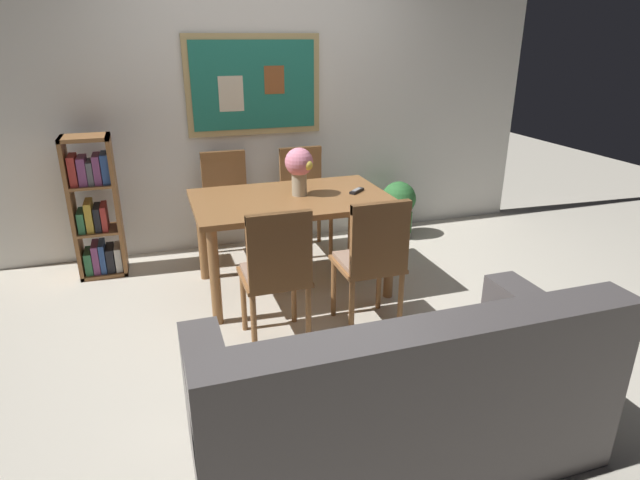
{
  "coord_description": "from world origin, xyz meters",
  "views": [
    {
      "loc": [
        -1.01,
        -3.1,
        1.83
      ],
      "look_at": [
        -0.06,
        -0.21,
        0.65
      ],
      "focal_mm": 29.61,
      "sensor_mm": 36.0,
      "label": 1
    }
  ],
  "objects_px": {
    "dining_chair_near_left": "(277,267)",
    "bookshelf": "(96,211)",
    "dining_chair_far_right": "(304,191)",
    "leather_couch": "(397,402)",
    "potted_ivy": "(398,208)",
    "dining_chair_near_right": "(373,255)",
    "dining_chair_far_left": "(227,197)",
    "dining_table": "(292,209)",
    "flower_vase": "(299,166)",
    "tv_remote": "(357,191)"
  },
  "relations": [
    {
      "from": "dining_table",
      "to": "tv_remote",
      "type": "height_order",
      "value": "tv_remote"
    },
    {
      "from": "dining_chair_far_right",
      "to": "bookshelf",
      "type": "distance_m",
      "value": 1.73
    },
    {
      "from": "leather_couch",
      "to": "dining_chair_near_left",
      "type": "bearing_deg",
      "value": 104.26
    },
    {
      "from": "leather_couch",
      "to": "potted_ivy",
      "type": "bearing_deg",
      "value": 63.95
    },
    {
      "from": "dining_chair_far_left",
      "to": "bookshelf",
      "type": "bearing_deg",
      "value": -175.95
    },
    {
      "from": "dining_chair_near_right",
      "to": "bookshelf",
      "type": "relative_size",
      "value": 0.81
    },
    {
      "from": "dining_table",
      "to": "dining_chair_near_right",
      "type": "bearing_deg",
      "value": -67.45
    },
    {
      "from": "dining_chair_near_right",
      "to": "potted_ivy",
      "type": "xyz_separation_m",
      "value": [
        0.94,
        1.53,
        -0.25
      ]
    },
    {
      "from": "leather_couch",
      "to": "tv_remote",
      "type": "bearing_deg",
      "value": 73.94
    },
    {
      "from": "potted_ivy",
      "to": "flower_vase",
      "type": "relative_size",
      "value": 1.54
    },
    {
      "from": "dining_chair_near_left",
      "to": "bookshelf",
      "type": "relative_size",
      "value": 0.81
    },
    {
      "from": "dining_chair_near_left",
      "to": "potted_ivy",
      "type": "relative_size",
      "value": 1.68
    },
    {
      "from": "potted_ivy",
      "to": "tv_remote",
      "type": "xyz_separation_m",
      "value": [
        -0.76,
        -0.8,
        0.45
      ]
    },
    {
      "from": "leather_couch",
      "to": "potted_ivy",
      "type": "distance_m",
      "value": 2.93
    },
    {
      "from": "dining_table",
      "to": "flower_vase",
      "type": "relative_size",
      "value": 4.05
    },
    {
      "from": "leather_couch",
      "to": "bookshelf",
      "type": "xyz_separation_m",
      "value": [
        -1.38,
        2.6,
        0.22
      ]
    },
    {
      "from": "potted_ivy",
      "to": "dining_chair_near_left",
      "type": "bearing_deg",
      "value": -135.55
    },
    {
      "from": "dining_chair_far_left",
      "to": "flower_vase",
      "type": "height_order",
      "value": "flower_vase"
    },
    {
      "from": "dining_chair_near_left",
      "to": "potted_ivy",
      "type": "height_order",
      "value": "dining_chair_near_left"
    },
    {
      "from": "bookshelf",
      "to": "flower_vase",
      "type": "bearing_deg",
      "value": -25.45
    },
    {
      "from": "dining_chair_near_right",
      "to": "leather_couch",
      "type": "distance_m",
      "value": 1.17
    },
    {
      "from": "dining_chair_far_left",
      "to": "potted_ivy",
      "type": "relative_size",
      "value": 1.68
    },
    {
      "from": "dining_chair_far_right",
      "to": "leather_couch",
      "type": "xyz_separation_m",
      "value": [
        -0.35,
        -2.63,
        -0.23
      ]
    },
    {
      "from": "flower_vase",
      "to": "dining_chair_far_left",
      "type": "bearing_deg",
      "value": 118.99
    },
    {
      "from": "leather_couch",
      "to": "flower_vase",
      "type": "distance_m",
      "value": 2.0
    },
    {
      "from": "dining_chair_far_left",
      "to": "dining_chair_near_right",
      "type": "relative_size",
      "value": 1.0
    },
    {
      "from": "dining_table",
      "to": "potted_ivy",
      "type": "bearing_deg",
      "value": 31.27
    },
    {
      "from": "dining_chair_near_left",
      "to": "bookshelf",
      "type": "distance_m",
      "value": 1.86
    },
    {
      "from": "leather_couch",
      "to": "dining_chair_near_right",
      "type": "bearing_deg",
      "value": 72.48
    },
    {
      "from": "bookshelf",
      "to": "dining_chair_far_left",
      "type": "bearing_deg",
      "value": 4.05
    },
    {
      "from": "dining_table",
      "to": "dining_chair_far_left",
      "type": "xyz_separation_m",
      "value": [
        -0.36,
        0.81,
        -0.1
      ]
    },
    {
      "from": "bookshelf",
      "to": "flower_vase",
      "type": "distance_m",
      "value": 1.69
    },
    {
      "from": "flower_vase",
      "to": "tv_remote",
      "type": "xyz_separation_m",
      "value": [
        0.43,
        -0.06,
        -0.21
      ]
    },
    {
      "from": "dining_chair_far_right",
      "to": "potted_ivy",
      "type": "relative_size",
      "value": 1.68
    },
    {
      "from": "potted_ivy",
      "to": "tv_remote",
      "type": "relative_size",
      "value": 3.69
    },
    {
      "from": "dining_chair_near_right",
      "to": "dining_chair_near_left",
      "type": "height_order",
      "value": "same"
    },
    {
      "from": "flower_vase",
      "to": "dining_table",
      "type": "bearing_deg",
      "value": -158.22
    },
    {
      "from": "dining_chair_near_right",
      "to": "tv_remote",
      "type": "bearing_deg",
      "value": 76.15
    },
    {
      "from": "dining_table",
      "to": "leather_couch",
      "type": "relative_size",
      "value": 0.79
    },
    {
      "from": "dining_chair_far_left",
      "to": "dining_chair_near_left",
      "type": "xyz_separation_m",
      "value": [
        0.05,
        -1.58,
        0.0
      ]
    },
    {
      "from": "dining_chair_far_right",
      "to": "tv_remote",
      "type": "height_order",
      "value": "dining_chair_far_right"
    },
    {
      "from": "dining_chair_far_right",
      "to": "tv_remote",
      "type": "distance_m",
      "value": 0.85
    },
    {
      "from": "bookshelf",
      "to": "dining_chair_far_right",
      "type": "bearing_deg",
      "value": 1.23
    },
    {
      "from": "dining_table",
      "to": "dining_chair_near_left",
      "type": "xyz_separation_m",
      "value": [
        -0.3,
        -0.77,
        -0.1
      ]
    },
    {
      "from": "dining_chair_far_right",
      "to": "flower_vase",
      "type": "height_order",
      "value": "flower_vase"
    },
    {
      "from": "leather_couch",
      "to": "bookshelf",
      "type": "distance_m",
      "value": 2.95
    },
    {
      "from": "bookshelf",
      "to": "tv_remote",
      "type": "distance_m",
      "value": 2.07
    },
    {
      "from": "dining_chair_near_right",
      "to": "bookshelf",
      "type": "xyz_separation_m",
      "value": [
        -1.73,
        1.5,
        -0.0
      ]
    },
    {
      "from": "dining_chair_far_right",
      "to": "bookshelf",
      "type": "bearing_deg",
      "value": -178.77
    },
    {
      "from": "dining_chair_far_right",
      "to": "flower_vase",
      "type": "relative_size",
      "value": 2.59
    }
  ]
}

